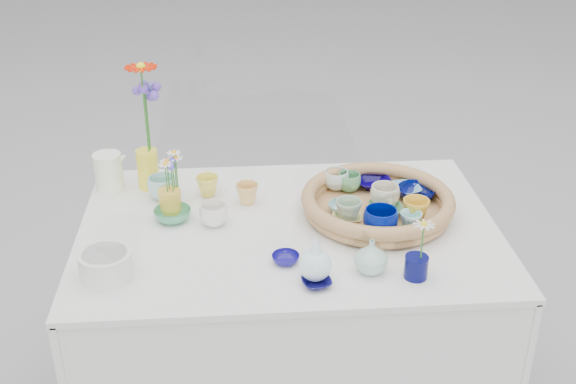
{
  "coord_description": "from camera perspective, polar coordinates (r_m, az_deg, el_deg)",
  "views": [
    {
      "loc": [
        -0.15,
        -1.88,
        1.86
      ],
      "look_at": [
        0.0,
        0.02,
        0.87
      ],
      "focal_mm": 45.0,
      "sensor_mm": 36.0,
      "label": 1
    }
  ],
  "objects": [
    {
      "name": "tray_ceramic_8",
      "position": [
        2.36,
        9.16,
        0.19
      ],
      "size": [
        0.12,
        0.12,
        0.02
      ],
      "primitive_type": "imported",
      "rotation": [
        0.0,
        0.0,
        0.23
      ],
      "color": "#6FB6CE",
      "rests_on": "wicker_tray"
    },
    {
      "name": "bud_vase_seafoam",
      "position": [
        1.96,
        6.58,
        -5.05
      ],
      "size": [
        0.11,
        0.11,
        0.1
      ],
      "primitive_type": "imported",
      "rotation": [
        0.0,
        0.0,
        -0.21
      ],
      "color": "#9DC7B4",
      "rests_on": "display_table"
    },
    {
      "name": "loose_ceramic_3",
      "position": [
        2.19,
        -5.89,
        -1.8
      ],
      "size": [
        0.11,
        0.11,
        0.07
      ],
      "primitive_type": "imported",
      "rotation": [
        0.0,
        0.0,
        -0.33
      ],
      "color": "white",
      "rests_on": "display_table"
    },
    {
      "name": "tray_ceramic_1",
      "position": [
        2.33,
        10.09,
        -0.08
      ],
      "size": [
        0.16,
        0.16,
        0.04
      ],
      "primitive_type": "imported",
      "rotation": [
        0.0,
        0.0,
        -0.37
      ],
      "color": "#02094F",
      "rests_on": "wicker_tray"
    },
    {
      "name": "loose_ceramic_1",
      "position": [
        2.3,
        -3.23,
        -0.13
      ],
      "size": [
        0.09,
        0.09,
        0.07
      ],
      "primitive_type": "imported",
      "rotation": [
        0.0,
        0.0,
        0.32
      ],
      "color": "#E5B25F",
      "rests_on": "display_table"
    },
    {
      "name": "tray_ceramic_12",
      "position": [
        2.35,
        4.86,
        0.79
      ],
      "size": [
        0.09,
        0.09,
        0.06
      ],
      "primitive_type": "imported",
      "rotation": [
        0.0,
        0.0,
        0.28
      ],
      "color": "#5CA36A",
      "rests_on": "wicker_tray"
    },
    {
      "name": "tray_ceramic_6",
      "position": [
        2.35,
        3.84,
        0.97
      ],
      "size": [
        0.11,
        0.11,
        0.06
      ],
      "primitive_type": "imported",
      "rotation": [
        0.0,
        0.0,
        -0.39
      ],
      "color": "silver",
      "rests_on": "wicker_tray"
    },
    {
      "name": "loose_ceramic_5",
      "position": [
        2.36,
        -9.9,
        0.34
      ],
      "size": [
        0.1,
        0.1,
        0.07
      ],
      "primitive_type": "imported",
      "rotation": [
        0.0,
        0.0,
        0.1
      ],
      "color": "#A1D3C7",
      "rests_on": "display_table"
    },
    {
      "name": "daisy_cup",
      "position": [
        2.27,
        -9.3,
        -0.73
      ],
      "size": [
        0.09,
        0.09,
        0.08
      ],
      "primitive_type": "cylinder",
      "rotation": [
        0.0,
        0.0,
        -0.29
      ],
      "color": "gold",
      "rests_on": "display_table"
    },
    {
      "name": "tray_ceramic_7",
      "position": [
        2.26,
        7.65,
        -0.35
      ],
      "size": [
        0.1,
        0.1,
        0.07
      ],
      "primitive_type": "imported",
      "rotation": [
        0.0,
        0.0,
        0.03
      ],
      "color": "beige",
      "rests_on": "wicker_tray"
    },
    {
      "name": "tray_ceramic_2",
      "position": [
        2.19,
        10.05,
        -1.48
      ],
      "size": [
        0.08,
        0.08,
        0.07
      ],
      "primitive_type": "imported",
      "rotation": [
        0.0,
        0.0,
        0.06
      ],
      "color": "gold",
      "rests_on": "wicker_tray"
    },
    {
      "name": "tray_ceramic_5",
      "position": [
        2.22,
        4.34,
        -1.24
      ],
      "size": [
        0.11,
        0.11,
        0.03
      ],
      "primitive_type": "imported",
      "rotation": [
        0.0,
        0.0,
        0.23
      ],
      "color": "#83BBB8",
      "rests_on": "wicker_tray"
    },
    {
      "name": "loose_ceramic_4",
      "position": [
        2.01,
        -0.19,
        -5.29
      ],
      "size": [
        0.08,
        0.08,
        0.02
      ],
      "primitive_type": "imported",
      "rotation": [
        0.0,
        0.0,
        0.01
      ],
      "color": "navy",
      "rests_on": "display_table"
    },
    {
      "name": "tray_ceramic_3",
      "position": [
        2.23,
        7.71,
        -1.37
      ],
      "size": [
        0.11,
        0.11,
        0.03
      ],
      "primitive_type": "imported",
      "rotation": [
        0.0,
        0.0,
        -0.01
      ],
      "color": "#4D8F58",
      "rests_on": "wicker_tray"
    },
    {
      "name": "tray_ceramic_0",
      "position": [
        2.39,
        6.78,
        0.75
      ],
      "size": [
        0.12,
        0.12,
        0.03
      ],
      "primitive_type": "imported",
      "rotation": [
        0.0,
        0.0,
        0.05
      ],
      "color": "#09004F",
      "rests_on": "wicker_tray"
    },
    {
      "name": "tray_ceramic_11",
      "position": [
        2.14,
        9.67,
        -2.34
      ],
      "size": [
        0.07,
        0.07,
        0.06
      ],
      "primitive_type": "imported",
      "rotation": [
        0.0,
        0.0,
        -0.13
      ],
      "color": "#98DAD5",
      "rests_on": "wicker_tray"
    },
    {
      "name": "hydrangea",
      "position": [
        2.38,
        -11.03,
        5.49
      ],
      "size": [
        0.08,
        0.08,
        0.27
      ],
      "primitive_type": null,
      "rotation": [
        0.0,
        0.0,
        -0.08
      ],
      "color": "#5651AE",
      "rests_on": "tall_vase_yellow"
    },
    {
      "name": "tray_ceramic_4",
      "position": [
        2.16,
        4.81,
        -1.56
      ],
      "size": [
        0.09,
        0.09,
        0.07
      ],
      "primitive_type": "imported",
      "rotation": [
        0.0,
        0.0,
        0.1
      ],
      "color": "#8EAE8D",
      "rests_on": "wicker_tray"
    },
    {
      "name": "gerbera",
      "position": [
        2.34,
        -11.24,
        6.34
      ],
      "size": [
        0.14,
        0.14,
        0.3
      ],
      "primitive_type": null,
      "rotation": [
        0.0,
        0.0,
        -0.27
      ],
      "color": "red",
      "rests_on": "tall_vase_yellow"
    },
    {
      "name": "tall_vase_yellow",
      "position": [
        2.43,
        -11.0,
        1.8
      ],
      "size": [
        0.08,
        0.08,
        0.13
      ],
      "primitive_type": "cylinder",
      "rotation": [
        0.0,
        0.0,
        -0.14
      ],
      "color": "yellow",
      "rests_on": "display_table"
    },
    {
      "name": "tray_ceramic_9",
      "position": [
        2.11,
        7.32,
        -2.34
      ],
      "size": [
        0.13,
        0.13,
        0.08
      ],
      "primitive_type": "imported",
      "rotation": [
        0.0,
        0.0,
        0.27
      ],
      "color": "#011074",
      "rests_on": "wicker_tray"
    },
    {
      "name": "daisy_posy",
      "position": [
        2.23,
        -9.17,
        1.73
      ],
      "size": [
        0.1,
        0.1,
        0.13
      ],
      "primitive_type": null,
      "rotation": [
        0.0,
        0.0,
        0.41
      ],
      "color": "white",
      "rests_on": "daisy_cup"
    },
    {
      "name": "bud_vase_paleblue",
      "position": [
        1.91,
        2.17,
        -5.18
      ],
      "size": [
        0.09,
        0.09,
        0.14
      ],
      "primitive_type": null,
      "rotation": [
        0.0,
        0.0,
        -0.03
      ],
      "color": "white",
      "rests_on": "display_table"
    },
    {
      "name": "wicker_tray",
      "position": [
        2.25,
        7.08,
        -0.9
      ],
      "size": [
        0.47,
        0.47,
        0.08
      ],
      "primitive_type": null,
      "color": "#8F5E36",
      "rests_on": "display_table"
    },
    {
      "name": "fluted_bowl",
      "position": [
        1.99,
        -14.18,
        -5.59
      ],
      "size": [
        0.18,
        0.18,
        0.08
      ],
      "primitive_type": null,
      "rotation": [
        0.0,
        0.0,
        0.33
      ],
      "color": "silver",
      "rests_on": "display_table"
    },
    {
      "name": "single_daisy",
      "position": [
        1.92,
        10.57,
        -3.87
      ],
      "size": [
        0.08,
        0.08,
        0.12
      ],
      "primitive_type": null,
      "rotation": [
        0.0,
        0.0,
        -0.26
      ],
      "color": "silver",
      "rests_on": "bud_vase_cobalt"
    },
    {
      "name": "tray_ceramic_10",
      "position": [
        2.18,
        4.66,
        -2.04
      ],
      "size": [
        0.1,
        0.1,
        0.02
      ],
      "primitive_type": "imported",
      "rotation": [
        0.0,
        0.0,
        -0.09
      ],
      "color": "#FFE887",
      "rests_on": "wicker_tray"
    },
    {
      "name": "loose_ceramic_6",
      "position": [
        1.92,
        2.27,
        -7.16
      ],
      "size": [
        0.09,
        0.09,
        0.02
      ],
      "primitive_type": "imported",
      "rotation": [
        0.0,
        0.0,
        0.22
      ],
      "color": "#0F0C4C",
      "rests_on": "display_table"
    },
    {
      "name": "white_pitcher",
      "position": [
        2.45,
        -14.0,
        1.58
      ],
      "size": [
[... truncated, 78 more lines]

